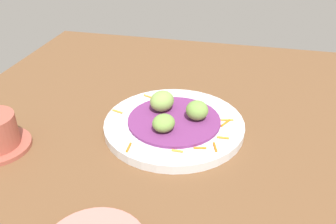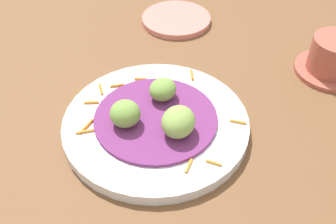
# 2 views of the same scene
# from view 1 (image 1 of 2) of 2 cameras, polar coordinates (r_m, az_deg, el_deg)

# --- Properties ---
(table_surface) EXTENTS (1.10, 1.10, 0.02)m
(table_surface) POSITION_cam_1_polar(r_m,az_deg,el_deg) (0.69, 4.27, -5.52)
(table_surface) COLOR brown
(table_surface) RESTS_ON ground
(main_plate) EXTENTS (0.28, 0.28, 0.02)m
(main_plate) POSITION_cam_1_polar(r_m,az_deg,el_deg) (0.72, 0.97, -2.09)
(main_plate) COLOR silver
(main_plate) RESTS_ON table_surface
(cabbage_bed) EXTENTS (0.18, 0.18, 0.01)m
(cabbage_bed) POSITION_cam_1_polar(r_m,az_deg,el_deg) (0.71, 0.98, -1.31)
(cabbage_bed) COLOR #702D6B
(cabbage_bed) RESTS_ON main_plate
(carrot_garnish) EXTENTS (0.25, 0.22, 0.00)m
(carrot_garnish) POSITION_cam_1_polar(r_m,az_deg,el_deg) (0.70, 2.67, -2.17)
(carrot_garnish) COLOR orange
(carrot_garnish) RESTS_ON main_plate
(guac_scoop_left) EXTENTS (0.06, 0.06, 0.04)m
(guac_scoop_left) POSITION_cam_1_polar(r_m,az_deg,el_deg) (0.71, 4.62, 0.28)
(guac_scoop_left) COLOR #759E47
(guac_scoop_left) RESTS_ON cabbage_bed
(guac_scoop_center) EXTENTS (0.06, 0.07, 0.04)m
(guac_scoop_center) POSITION_cam_1_polar(r_m,az_deg,el_deg) (0.73, -0.96, 1.76)
(guac_scoop_center) COLOR #84A851
(guac_scoop_center) RESTS_ON cabbage_bed
(guac_scoop_right) EXTENTS (0.06, 0.06, 0.03)m
(guac_scoop_right) POSITION_cam_1_polar(r_m,az_deg,el_deg) (0.67, -0.70, -1.76)
(guac_scoop_right) COLOR #759E47
(guac_scoop_right) RESTS_ON cabbage_bed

